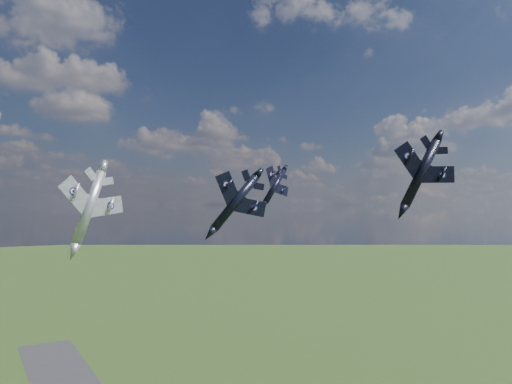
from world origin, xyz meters
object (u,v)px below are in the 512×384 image
jet_lead_navy (235,202)px  jet_left_silver (89,207)px  jet_high_navy (275,186)px  jet_right_navy (421,173)px

jet_lead_navy → jet_left_silver: size_ratio=0.98×
jet_lead_navy → jet_left_silver: jet_lead_navy is taller
jet_high_navy → jet_right_navy: bearing=-102.9°
jet_lead_navy → jet_high_navy: bearing=57.3°
jet_right_navy → jet_high_navy: (-2.69, 38.25, -0.84)m
jet_lead_navy → jet_right_navy: (20.41, -22.69, 4.46)m
jet_high_navy → jet_lead_navy: bearing=-155.6°
jet_lead_navy → jet_high_navy: jet_high_navy is taller
jet_high_navy → jet_left_silver: (-41.53, -12.31, -4.43)m
jet_lead_navy → jet_right_navy: size_ratio=1.03×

